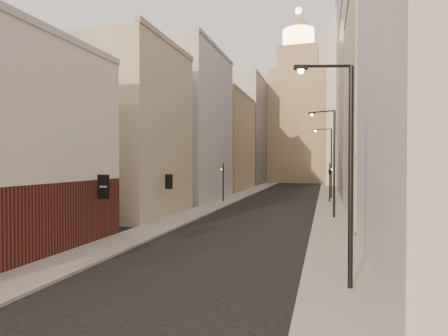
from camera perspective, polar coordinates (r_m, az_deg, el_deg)
sidewalk_left at (r=62.83m, az=3.74°, el=-3.68°), size 3.00×140.00×0.15m
sidewalk_right at (r=61.57m, az=15.71°, el=-3.81°), size 3.00×140.00×0.15m
left_bldg_beige at (r=37.15m, az=-13.85°, el=5.34°), size 8.00×12.00×16.00m
left_bldg_grey at (r=51.83m, az=-5.17°, el=6.32°), size 8.00×16.00×20.00m
left_bldg_tan at (r=68.84m, az=0.09°, el=3.74°), size 8.00×18.00×17.00m
left_bldg_wingrid at (r=88.48m, az=3.50°, el=5.39°), size 8.00×20.00×24.00m
right_bldg_beige at (r=37.17m, az=24.68°, el=8.38°), size 8.00×16.00×20.00m
right_bldg_wingrid at (r=57.22m, az=21.39°, el=8.78°), size 8.00×20.00×26.00m
highrise at (r=87.64m, az=23.46°, el=14.41°), size 21.00×23.00×51.20m
clock_tower at (r=99.40m, az=11.22°, el=8.15°), size 14.00×14.00×44.90m
white_tower at (r=85.52m, az=18.03°, el=9.96°), size 8.00×8.00×41.50m
streetlamp_near at (r=15.46m, az=17.94°, el=0.82°), size 2.31×0.75×8.96m
streetlamp_mid at (r=34.99m, az=16.07°, el=1.65°), size 2.44×1.10×9.79m
streetlamp_far at (r=53.60m, az=15.77°, el=1.36°), size 2.55×0.50×9.74m
traffic_light_left at (r=47.09m, az=-0.12°, el=-1.05°), size 0.57×0.48×5.00m
traffic_light_right at (r=48.29m, az=15.81°, el=-0.71°), size 0.68×0.68×5.00m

